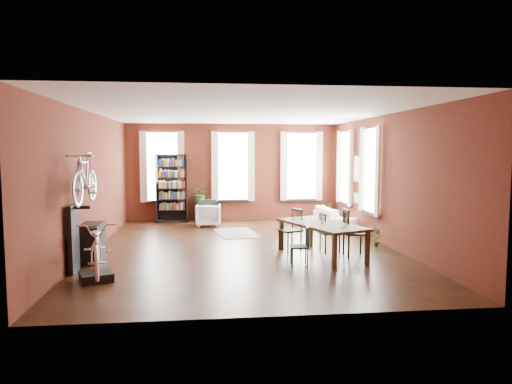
{
  "coord_description": "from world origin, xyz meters",
  "views": [
    {
      "loc": [
        -0.89,
        -10.64,
        2.31
      ],
      "look_at": [
        0.34,
        0.6,
        1.29
      ],
      "focal_mm": 32.0,
      "sensor_mm": 36.0,
      "label": 1
    }
  ],
  "objects": [
    {
      "name": "dining_chair_b",
      "position": [
        1.03,
        -0.36,
        0.48
      ],
      "size": [
        0.59,
        0.59,
        0.97
      ],
      "primitive_type": "cube",
      "rotation": [
        0.0,
        0.0,
        -1.15
      ],
      "color": "#1E2E1B",
      "rests_on": "ground"
    },
    {
      "name": "striped_rug",
      "position": [
        -0.06,
        2.01,
        0.01
      ],
      "size": [
        1.3,
        1.81,
        0.01
      ],
      "primitive_type": "cube",
      "rotation": [
        0.0,
        0.0,
        0.17
      ],
      "color": "black",
      "rests_on": "ground"
    },
    {
      "name": "bike_wall_rack",
      "position": [
        -3.4,
        -1.8,
        0.65
      ],
      "size": [
        0.16,
        0.6,
        1.3
      ],
      "primitive_type": "cube",
      "color": "black",
      "rests_on": "ground"
    },
    {
      "name": "white_armchair",
      "position": [
        -0.83,
        3.36,
        0.37
      ],
      "size": [
        0.76,
        0.72,
        0.74
      ],
      "primitive_type": "imported",
      "rotation": [
        0.0,
        0.0,
        3.08
      ],
      "color": "silver",
      "rests_on": "ground"
    },
    {
      "name": "dining_chair_a",
      "position": [
        0.95,
        -1.78,
        0.4
      ],
      "size": [
        0.4,
        0.4,
        0.8
      ],
      "primitive_type": "cube",
      "rotation": [
        0.0,
        0.0,
        -1.66
      ],
      "color": "#193736",
      "rests_on": "ground"
    },
    {
      "name": "dining_chair_c",
      "position": [
        2.35,
        -1.06,
        0.52
      ],
      "size": [
        0.49,
        0.49,
        1.04
      ],
      "primitive_type": "cube",
      "rotation": [
        0.0,
        0.0,
        1.55
      ],
      "color": "black",
      "rests_on": "ground"
    },
    {
      "name": "plant_stand",
      "position": [
        -1.11,
        4.3,
        0.32
      ],
      "size": [
        0.35,
        0.35,
        0.63
      ],
      "primitive_type": "cube",
      "rotation": [
        0.0,
        0.0,
        -0.11
      ],
      "color": "black",
      "rests_on": "ground"
    },
    {
      "name": "console_table",
      "position": [
        -3.28,
        -0.9,
        0.4
      ],
      "size": [
        0.4,
        0.8,
        0.8
      ],
      "primitive_type": "cube",
      "color": "black",
      "rests_on": "ground"
    },
    {
      "name": "dining_chair_d",
      "position": [
        1.91,
        -0.6,
        0.45
      ],
      "size": [
        0.46,
        0.46,
        0.9
      ],
      "primitive_type": "cube",
      "rotation": [
        0.0,
        0.0,
        1.69
      ],
      "color": "#1A3B3A",
      "rests_on": "ground"
    },
    {
      "name": "plant_on_stand",
      "position": [
        -1.08,
        4.29,
        0.85
      ],
      "size": [
        0.69,
        0.72,
        0.44
      ],
      "primitive_type": "imported",
      "rotation": [
        0.0,
        0.0,
        0.4
      ],
      "color": "#2A6227",
      "rests_on": "plant_stand"
    },
    {
      "name": "room",
      "position": [
        0.25,
        0.62,
        2.14
      ],
      "size": [
        9.0,
        9.04,
        3.22
      ],
      "color": "black",
      "rests_on": "ground"
    },
    {
      "name": "bike_trainer",
      "position": [
        -2.86,
        -2.41,
        0.08
      ],
      "size": [
        0.69,
        0.69,
        0.15
      ],
      "primitive_type": "cube",
      "rotation": [
        0.0,
        0.0,
        0.38
      ],
      "color": "black",
      "rests_on": "ground"
    },
    {
      "name": "bookshelf",
      "position": [
        -2.0,
        4.3,
        1.1
      ],
      "size": [
        1.0,
        0.32,
        2.2
      ],
      "primitive_type": "cube",
      "color": "black",
      "rests_on": "ground"
    },
    {
      "name": "cream_sofa",
      "position": [
        2.95,
        2.6,
        0.41
      ],
      "size": [
        0.61,
        2.08,
        0.81
      ],
      "primitive_type": "imported",
      "rotation": [
        0.0,
        0.0,
        1.57
      ],
      "color": "beige",
      "rests_on": "ground"
    },
    {
      "name": "bicycle_hung",
      "position": [
        -3.15,
        -1.8,
        2.13
      ],
      "size": [
        0.47,
        1.0,
        1.66
      ],
      "primitive_type": "imported",
      "color": "#A5A8AD",
      "rests_on": "bike_wall_rack"
    },
    {
      "name": "dining_table",
      "position": [
        1.6,
        -1.03,
        0.37
      ],
      "size": [
        1.71,
        2.38,
        0.74
      ],
      "primitive_type": "cube",
      "rotation": [
        0.0,
        0.0,
        0.37
      ],
      "color": "#4D3F2E",
      "rests_on": "ground"
    },
    {
      "name": "plant_small",
      "position": [
        3.19,
        -0.14,
        0.09
      ],
      "size": [
        0.4,
        0.53,
        0.17
      ],
      "primitive_type": "imported",
      "rotation": [
        0.0,
        0.0,
        0.35
      ],
      "color": "#396327",
      "rests_on": "ground"
    },
    {
      "name": "bicycle_floor",
      "position": [
        -2.82,
        -2.41,
        1.06
      ],
      "size": [
        0.82,
        1.06,
        1.81
      ],
      "primitive_type": "imported",
      "rotation": [
        0.0,
        0.0,
        0.22
      ],
      "color": "beige",
      "rests_on": "bike_trainer"
    },
    {
      "name": "plant_by_sofa",
      "position": [
        3.13,
        4.08,
        0.13
      ],
      "size": [
        0.45,
        0.65,
        0.26
      ],
      "primitive_type": "imported",
      "rotation": [
        0.0,
        0.0,
        0.23
      ],
      "color": "#2C4F1F",
      "rests_on": "ground"
    }
  ]
}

